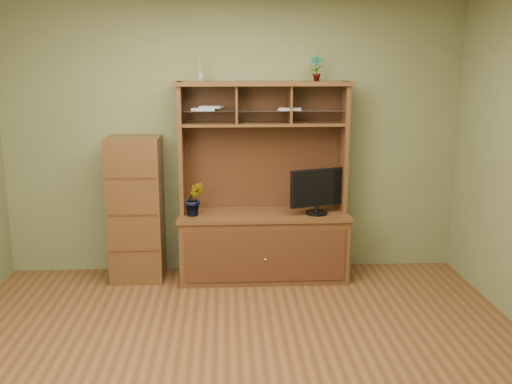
{
  "coord_description": "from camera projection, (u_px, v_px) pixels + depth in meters",
  "views": [
    {
      "loc": [
        -0.08,
        -3.61,
        2.06
      ],
      "look_at": [
        0.18,
        1.2,
        0.97
      ],
      "focal_mm": 40.0,
      "sensor_mm": 36.0,
      "label": 1
    }
  ],
  "objects": [
    {
      "name": "media_hutch",
      "position": [
        263.0,
        225.0,
        5.56
      ],
      "size": [
        1.66,
        0.61,
        1.9
      ],
      "color": "#4A2B15",
      "rests_on": "room"
    },
    {
      "name": "magazines",
      "position": [
        234.0,
        108.0,
        5.37
      ],
      "size": [
        1.05,
        0.2,
        0.04
      ],
      "color": "#AFAFB4",
      "rests_on": "media_hutch"
    },
    {
      "name": "orchid_plant",
      "position": [
        194.0,
        199.0,
        5.38
      ],
      "size": [
        0.19,
        0.16,
        0.33
      ],
      "primitive_type": "imported",
      "rotation": [
        0.0,
        0.0,
        0.1
      ],
      "color": "#22531C",
      "rests_on": "media_hutch"
    },
    {
      "name": "side_cabinet",
      "position": [
        136.0,
        209.0,
        5.48
      ],
      "size": [
        0.5,
        0.45,
        1.39
      ],
      "color": "#4A2B15",
      "rests_on": "room"
    },
    {
      "name": "reed_diffuser",
      "position": [
        199.0,
        70.0,
        5.28
      ],
      "size": [
        0.05,
        0.05,
        0.25
      ],
      "color": "silver",
      "rests_on": "media_hutch"
    },
    {
      "name": "top_plant",
      "position": [
        316.0,
        68.0,
        5.33
      ],
      "size": [
        0.15,
        0.11,
        0.24
      ],
      "primitive_type": "imported",
      "rotation": [
        0.0,
        0.0,
        -0.24
      ],
      "color": "#2C6322",
      "rests_on": "media_hutch"
    },
    {
      "name": "room",
      "position": [
        239.0,
        176.0,
        3.68
      ],
      "size": [
        4.54,
        4.04,
        2.74
      ],
      "color": "#502F17",
      "rests_on": "ground"
    },
    {
      "name": "monitor",
      "position": [
        317.0,
        190.0,
        5.42
      ],
      "size": [
        0.53,
        0.23,
        0.44
      ],
      "rotation": [
        0.0,
        0.0,
        0.35
      ],
      "color": "black",
      "rests_on": "media_hutch"
    }
  ]
}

